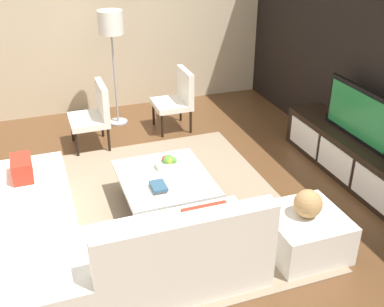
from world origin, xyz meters
TOP-DOWN VIEW (x-y plane):
  - ground_plane at (0.00, 0.00)m, footprint 14.00×14.00m
  - side_wall_left at (-3.20, 0.20)m, footprint 0.12×5.20m
  - area_rug at (-0.10, 0.00)m, footprint 3.13×2.76m
  - media_console at (-0.00, 2.40)m, footprint 2.21×0.48m
  - television at (0.00, 2.40)m, footprint 1.14×0.06m
  - sectional_couch at (0.51, -0.88)m, footprint 2.37×2.34m
  - coffee_table at (-0.10, 0.10)m, footprint 1.07×0.93m
  - accent_chair_near at (-1.85, -0.34)m, footprint 0.57×0.50m
  - floor_lamp at (-2.50, 0.08)m, footprint 0.34×0.34m
  - ottoman at (1.04, 1.12)m, footprint 0.70×0.70m
  - fruit_bowl at (-0.28, 0.20)m, footprint 0.28×0.28m
  - accent_chair_far at (-2.03, 0.87)m, footprint 0.54×0.51m
  - decorative_ball at (1.04, 1.12)m, footprint 0.26×0.26m
  - book_stack at (0.12, -0.02)m, footprint 0.22×0.15m

SIDE VIEW (x-z plane):
  - ground_plane at x=0.00m, z-range 0.00..0.00m
  - area_rug at x=-0.10m, z-range 0.00..0.01m
  - ottoman at x=1.04m, z-range 0.00..0.40m
  - coffee_table at x=-0.10m, z-range 0.01..0.39m
  - media_console at x=0.00m, z-range 0.00..0.50m
  - sectional_couch at x=0.51m, z-range -0.13..0.71m
  - book_stack at x=0.12m, z-range 0.38..0.44m
  - fruit_bowl at x=-0.28m, z-range 0.37..0.51m
  - accent_chair_far at x=-2.03m, z-range 0.06..0.93m
  - accent_chair_near at x=-1.85m, z-range 0.06..0.93m
  - decorative_ball at x=1.04m, z-range 0.40..0.66m
  - television at x=0.00m, z-range 0.50..1.12m
  - side_wall_left at x=-3.20m, z-range 0.00..2.80m
  - floor_lamp at x=-2.50m, z-range 0.58..2.24m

